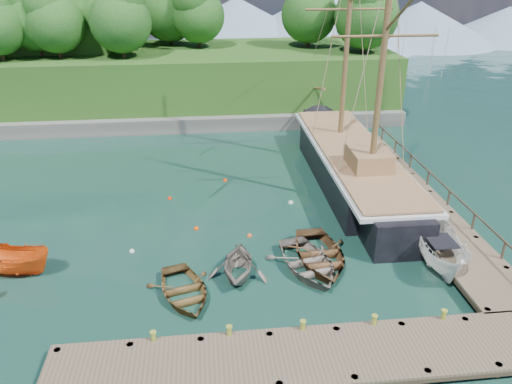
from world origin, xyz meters
The scene contains 23 objects.
ground centered at (0.00, 0.00, 0.00)m, with size 160.00×160.00×0.00m, color #16362C.
dock_near centered at (2.00, -6.50, 0.43)m, with size 20.00×3.20×1.10m.
dock_east centered at (11.50, 7.00, 0.43)m, with size 3.20×24.00×1.10m.
bollard_0 centered at (-4.00, -5.10, 0.00)m, with size 0.26×0.26×0.45m, color olive.
bollard_1 centered at (-1.00, -5.10, 0.00)m, with size 0.26×0.26×0.45m, color olive.
bollard_2 centered at (2.00, -5.10, 0.00)m, with size 0.26×0.26×0.45m, color olive.
bollard_3 centered at (5.00, -5.10, 0.00)m, with size 0.26×0.26×0.45m, color olive.
bollard_4 centered at (8.00, -5.10, 0.00)m, with size 0.26×0.26×0.45m, color olive.
rowboat_0 centered at (-2.91, -1.59, 0.00)m, with size 3.04×4.26×0.88m, color brown.
rowboat_1 centered at (-0.28, -0.23, 0.00)m, with size 3.02×3.50×1.85m, color #70655C.
rowboat_2 centered at (4.01, 0.58, 0.00)m, with size 3.67×5.13×1.06m, color #53361E.
rowboat_3 centered at (3.27, -0.04, 0.00)m, with size 3.45×4.83×1.00m, color #6C635A.
motorboat_orange centered at (-11.49, 1.26, 0.00)m, with size 1.65×4.40×1.70m, color #F45B14.
cabin_boat_white centered at (10.00, -0.34, 0.00)m, with size 2.07×5.49×2.12m, color white.
schooner centered at (8.46, 10.08, 1.06)m, with size 4.84×26.27×19.06m.
mooring_buoy_0 centered at (-5.79, 2.64, 0.00)m, with size 0.29×0.29×0.29m, color silver.
mooring_buoy_1 centered at (-2.34, 4.75, 0.00)m, with size 0.28×0.28×0.28m, color #FA3C00.
mooring_buoy_2 centered at (0.67, 3.60, 0.00)m, with size 0.30×0.30×0.30m, color orange.
mooring_buoy_3 centered at (3.71, 7.46, 0.00)m, with size 0.33×0.33×0.33m, color silver.
mooring_buoy_4 centered at (-4.06, 8.95, 0.00)m, with size 0.28×0.28×0.28m, color #FC1E00.
mooring_buoy_5 centered at (-0.29, 11.43, 0.00)m, with size 0.28×0.28×0.28m, color #F43700.
headland centered at (-12.88, 31.36, 5.54)m, with size 51.00×19.31×12.90m.
distant_ridge centered at (4.30, 70.00, 4.35)m, with size 117.00×40.00×10.00m.
Camera 1 is at (-1.65, -20.77, 14.42)m, focal length 35.00 mm.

